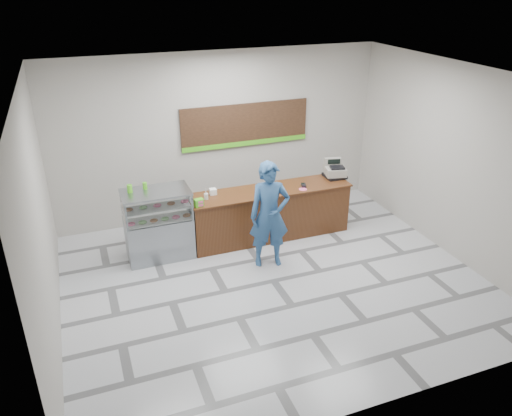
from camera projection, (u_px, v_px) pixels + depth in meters
name	position (u px, v px, depth m)	size (l,w,h in m)	color
floor	(274.00, 281.00, 8.68)	(7.00, 7.00, 0.00)	#BABBBF
back_wall	(220.00, 136.00, 10.47)	(7.00, 7.00, 0.00)	#B1ACA3
ceiling	(277.00, 77.00, 7.18)	(7.00, 7.00, 0.00)	silver
sales_counter	(270.00, 213.00, 9.95)	(3.26, 0.76, 1.03)	#5B2F17
display_case	(158.00, 224.00, 9.17)	(1.22, 0.72, 1.33)	gray
menu_board	(245.00, 126.00, 10.53)	(2.80, 0.06, 0.90)	black
cash_register	(335.00, 171.00, 10.25)	(0.49, 0.50, 0.38)	black
card_terminal	(304.00, 185.00, 9.86)	(0.09, 0.17, 0.04)	black
serving_tray	(273.00, 188.00, 9.74)	(0.46, 0.40, 0.02)	#51B508
napkin_box	(213.00, 192.00, 9.49)	(0.13, 0.13, 0.11)	white
straw_cup	(206.00, 196.00, 9.28)	(0.08, 0.08, 0.12)	silver
promo_box	(199.00, 203.00, 8.99)	(0.16, 0.11, 0.14)	#4EC11E
donut_decal	(303.00, 189.00, 9.73)	(0.16, 0.16, 0.00)	#F75E91
green_cup_left	(130.00, 189.00, 8.81)	(0.09, 0.09, 0.14)	#4EC11E
green_cup_right	(145.00, 186.00, 8.96)	(0.08, 0.08, 0.12)	#4EC11E
customer	(269.00, 215.00, 8.81)	(0.72, 0.47, 1.96)	#2B5384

